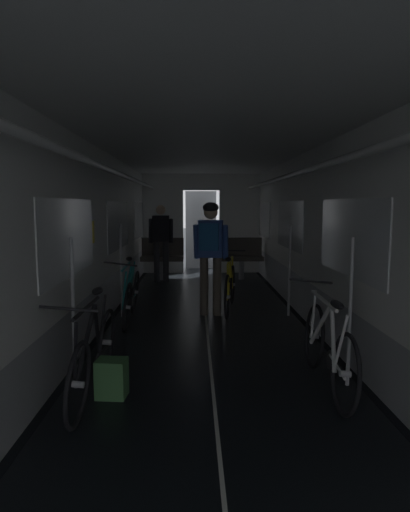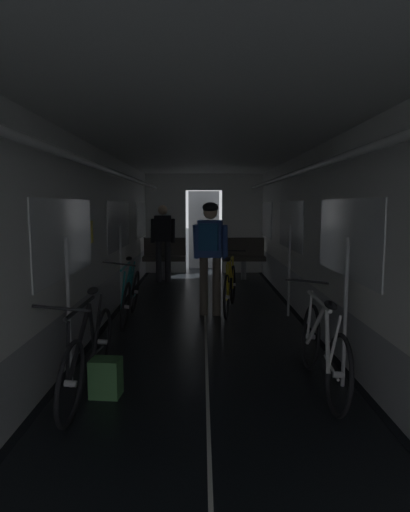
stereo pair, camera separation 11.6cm
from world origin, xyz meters
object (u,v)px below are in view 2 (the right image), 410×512
at_px(bench_seat_far_left, 165,254).
at_px(bench_seat_far_right, 243,254).
at_px(backpack_on_floor, 106,378).
at_px(bicycle_yellow_in_aisle, 230,287).
at_px(person_standing_near_bench, 163,238).
at_px(bicycle_white, 323,348).
at_px(bicycle_teal, 130,295).
at_px(bicycle_black, 88,354).
at_px(person_cyclist_aisle, 210,246).

relative_size(bench_seat_far_left, bench_seat_far_right, 1.00).
distance_m(bench_seat_far_left, backpack_on_floor, 6.19).
relative_size(bicycle_yellow_in_aisle, person_standing_near_bench, 0.99).
xyz_separation_m(bicycle_white, backpack_on_floor, (-1.96, -0.15, -0.21)).
bearing_deg(bicycle_teal, backpack_on_floor, -85.65).
relative_size(bicycle_black, bicycle_white, 1.00).
bearing_deg(backpack_on_floor, bicycle_black, 178.72).
distance_m(bench_seat_far_right, bicycle_white, 6.03).
height_order(person_cyclist_aisle, bicycle_yellow_in_aisle, person_cyclist_aisle).
bearing_deg(bench_seat_far_right, bicycle_white, -88.49).
height_order(bench_seat_far_left, bicycle_teal, same).
xyz_separation_m(bicycle_white, person_standing_near_bench, (-1.96, 5.65, 0.59)).
height_order(bicycle_white, person_cyclist_aisle, person_cyclist_aisle).
height_order(bicycle_teal, bicycle_yellow_in_aisle, bicycle_teal).
xyz_separation_m(bench_seat_far_right, bicycle_white, (0.16, -6.03, -0.19)).
relative_size(bicycle_black, person_standing_near_bench, 1.00).
relative_size(bicycle_white, person_standing_near_bench, 1.00).
bearing_deg(bench_seat_far_left, bicycle_white, -72.00).
height_order(bench_seat_far_left, bicycle_yellow_in_aisle, bench_seat_far_left).
bearing_deg(bench_seat_far_left, person_standing_near_bench, -89.59).
bearing_deg(person_standing_near_bench, bicycle_white, -70.91).
bearing_deg(bicycle_white, bicycle_teal, 131.98).
distance_m(bench_seat_far_left, person_cyclist_aisle, 3.50).
height_order(bench_seat_far_left, backpack_on_floor, bench_seat_far_left).
relative_size(bicycle_teal, bicycle_yellow_in_aisle, 1.01).
bearing_deg(person_standing_near_bench, bicycle_black, -91.49).
relative_size(bench_seat_far_right, backpack_on_floor, 2.89).
relative_size(bench_seat_far_right, bicycle_black, 0.58).
relative_size(bench_seat_far_right, person_cyclist_aisle, 0.57).
relative_size(bicycle_black, bicycle_teal, 1.00).
height_order(bench_seat_far_left, person_cyclist_aisle, person_cyclist_aisle).
bearing_deg(bicycle_yellow_in_aisle, person_cyclist_aisle, -140.49).
relative_size(bench_seat_far_right, bicycle_teal, 0.58).
bearing_deg(bicycle_black, bench_seat_far_right, 72.48).
bearing_deg(bench_seat_far_right, backpack_on_floor, -106.23).
relative_size(person_standing_near_bench, backpack_on_floor, 4.96).
height_order(bicycle_teal, backpack_on_floor, bicycle_teal).
xyz_separation_m(bench_seat_far_left, bicycle_teal, (-0.19, -3.64, -0.19)).
height_order(bench_seat_far_left, bicycle_black, bench_seat_far_left).
xyz_separation_m(bench_seat_far_right, backpack_on_floor, (-1.80, -6.17, -0.40)).
bearing_deg(person_cyclist_aisle, backpack_on_floor, -108.83).
bearing_deg(bench_seat_far_left, person_cyclist_aisle, -73.60).
relative_size(bench_seat_far_left, bicycle_teal, 0.58).
height_order(bicycle_black, bicycle_yellow_in_aisle, bicycle_black).
distance_m(bicycle_black, bicycle_white, 2.11).
distance_m(bench_seat_far_right, bicycle_black, 6.47).
xyz_separation_m(bicycle_black, bicycle_yellow_in_aisle, (1.45, 3.12, 0.00)).
bearing_deg(bicycle_yellow_in_aisle, bench_seat_far_right, 80.67).
xyz_separation_m(bench_seat_far_left, bench_seat_far_right, (1.80, 0.00, 0.00)).
bearing_deg(bicycle_white, bench_seat_far_right, 91.51).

